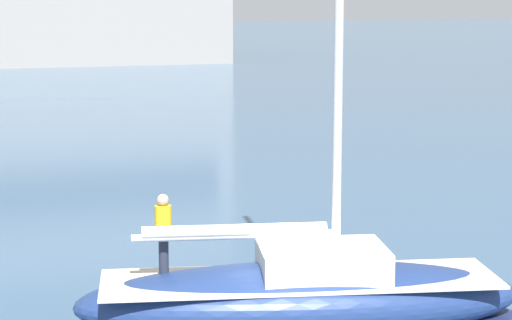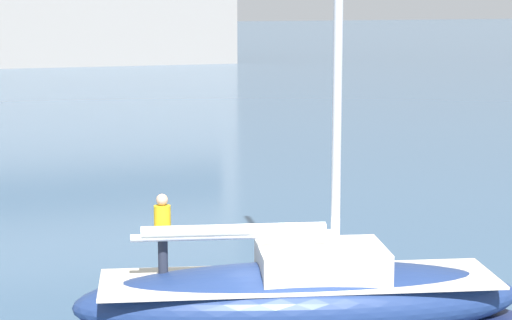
% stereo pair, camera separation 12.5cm
% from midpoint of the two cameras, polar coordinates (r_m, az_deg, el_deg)
% --- Properties ---
extents(sailboat_main, '(9.59, 4.30, 12.73)m').
position_cam_midpoint_polar(sailboat_main, '(20.55, 2.40, -7.81)').
color(sailboat_main, navy).
rests_on(sailboat_main, ground).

